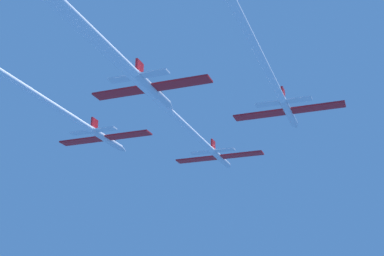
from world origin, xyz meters
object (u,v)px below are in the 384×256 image
Objects in this scene: jet_left_wing at (39,97)px; jet_right_wing at (263,62)px; jet_lead at (180,121)px; jet_slot at (70,11)px.

jet_right_wing is (36.62, 1.77, 0.64)m from jet_left_wing.
jet_lead is 1.11× the size of jet_right_wing.
jet_right_wing reaches higher than jet_slot.
jet_slot is at bearing -130.11° from jet_right_wing.
jet_right_wing reaches higher than jet_lead.
jet_left_wing is 36.67m from jet_right_wing.
jet_left_wing is at bearing 133.13° from jet_slot.
jet_left_wing is at bearing -177.24° from jet_right_wing.
jet_lead is 24.74m from jet_left_wing.
jet_right_wing is at bearing -39.28° from jet_lead.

